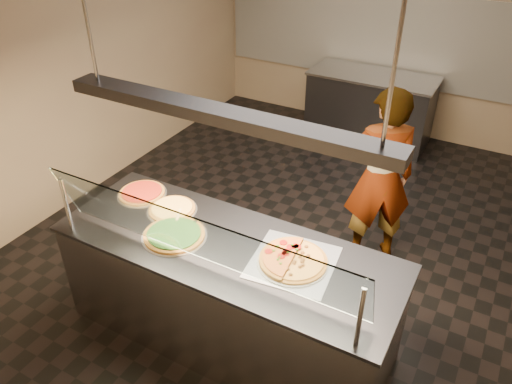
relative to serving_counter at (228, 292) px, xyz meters
The scene contains 19 objects.
ground 1.48m from the serving_counter, 93.88° to the left, with size 5.00×6.00×0.02m, color black.
wall_back 4.53m from the serving_counter, 91.24° to the left, with size 5.00×0.02×3.00m, color #958160.
wall_front 1.91m from the serving_counter, 93.39° to the right, with size 5.00×0.02×3.00m, color #958160.
wall_left 3.13m from the serving_counter, 151.70° to the left, with size 0.02×6.00×3.00m, color #958160.
tile_band 4.46m from the serving_counter, 91.24° to the left, with size 4.90×0.02×1.20m, color silver.
serving_counter is the anchor object (origin of this frame).
sneeze_guard 0.83m from the serving_counter, 90.00° to the right, with size 2.33×0.18×0.54m.
perforated_tray 0.69m from the serving_counter, ahead, with size 0.62×0.62×0.01m.
half_pizza_pepperoni 0.64m from the serving_counter, ahead, with size 0.28×0.49×0.05m.
half_pizza_sausage 0.79m from the serving_counter, ahead, with size 0.28×0.49×0.04m.
pizza_spinach 0.63m from the serving_counter, 166.67° to the right, with size 0.49×0.49×0.03m.
pizza_cheese 0.79m from the serving_counter, 164.70° to the left, with size 0.39×0.39×0.03m.
pizza_tomato 1.11m from the serving_counter, 166.46° to the left, with size 0.40×0.40×0.03m.
pizza_spatula 0.67m from the serving_counter, 169.58° to the left, with size 0.25×0.20×0.02m.
prep_table 3.96m from the serving_counter, 92.49° to the left, with size 1.66×0.74×0.93m.
worker 1.74m from the serving_counter, 67.02° to the left, with size 0.63×0.42×1.73m, color #423F47.
heat_lamp_housing 1.48m from the serving_counter, ahead, with size 2.30×0.18×0.08m, color #2F2F33.
lamp_rod_left 2.26m from the serving_counter, behind, with size 0.02×0.02×1.01m, color #B7B7BC.
lamp_rod_right 2.26m from the serving_counter, ahead, with size 0.02×0.02×1.01m, color #B7B7BC.
Camera 1 is at (1.64, -3.75, 3.21)m, focal length 35.00 mm.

